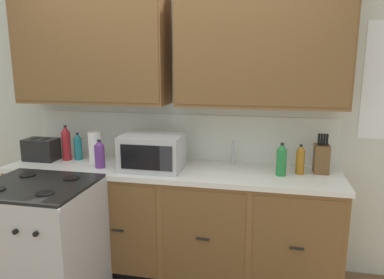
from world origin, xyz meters
name	(u,v)px	position (x,y,z in m)	size (l,w,h in m)	color
wall_unit	(175,75)	(0.00, 0.50, 1.67)	(3.89, 0.40, 2.56)	silver
counter_run	(170,219)	(0.00, 0.30, 0.48)	(2.72, 0.64, 0.93)	black
stove_range	(41,246)	(-0.79, -0.33, 0.47)	(0.76, 0.68, 0.95)	#B7B7BC
microwave	(153,152)	(-0.12, 0.24, 1.07)	(0.48, 0.37, 0.28)	#B7B7BC
toaster	(41,149)	(-1.16, 0.30, 1.02)	(0.28, 0.18, 0.19)	black
knife_block	(321,158)	(1.19, 0.42, 1.04)	(0.11, 0.14, 0.31)	brown
sink_faucet	(233,153)	(0.49, 0.51, 1.03)	(0.02, 0.02, 0.20)	#B2B5BA
paper_towel_roll	(95,147)	(-0.67, 0.35, 1.06)	(0.12, 0.12, 0.26)	white
bottle_green	(281,160)	(0.88, 0.28, 1.05)	(0.08, 0.08, 0.25)	#237A38
bottle_teal	(78,147)	(-0.86, 0.38, 1.04)	(0.07, 0.07, 0.24)	#1E707A
bottle_amber	(300,160)	(1.03, 0.35, 1.04)	(0.07, 0.07, 0.23)	#9E6619
bottle_red	(66,143)	(-0.95, 0.35, 1.08)	(0.08, 0.08, 0.31)	maroon
bottle_violet	(100,154)	(-0.56, 0.19, 1.04)	(0.08, 0.08, 0.23)	#663384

